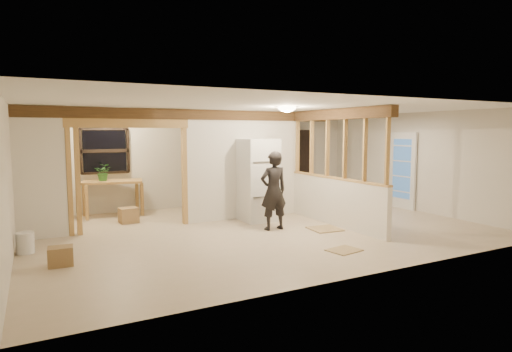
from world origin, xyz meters
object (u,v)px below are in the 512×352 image
shop_vac (33,214)px  bookshelf (295,165)px  woman (274,191)px  work_table (113,198)px  refrigerator (258,180)px

shop_vac → bookshelf: bookshelf is taller
woman → work_table: (-2.69, 3.04, -0.38)m
work_table → bookshelf: bearing=13.6°
woman → bookshelf: bookshelf is taller
woman → shop_vac: 5.03m
refrigerator → woman: bearing=-98.8°
work_table → bookshelf: bookshelf is taller
refrigerator → bookshelf: 3.29m
work_table → bookshelf: (5.25, 0.15, 0.60)m
refrigerator → shop_vac: (-4.54, 1.45, -0.63)m
woman → work_table: woman is taller
work_table → shop_vac: bearing=-147.4°
woman → bookshelf: bearing=-128.5°
refrigerator → work_table: refrigerator is taller
woman → work_table: size_ratio=1.19×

